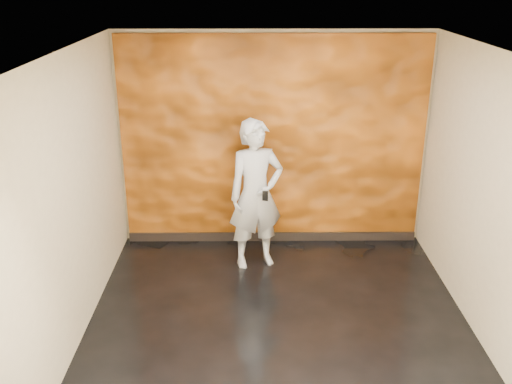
{
  "coord_description": "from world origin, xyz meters",
  "views": [
    {
      "loc": [
        -0.28,
        -5.11,
        3.48
      ],
      "look_at": [
        -0.23,
        0.93,
        1.1
      ],
      "focal_mm": 40.0,
      "sensor_mm": 36.0,
      "label": 1
    }
  ],
  "objects": [
    {
      "name": "feature_wall",
      "position": [
        0.0,
        1.96,
        1.38
      ],
      "size": [
        3.9,
        0.06,
        2.75
      ],
      "primitive_type": "cube",
      "color": "orange",
      "rests_on": "ground"
    },
    {
      "name": "man",
      "position": [
        -0.23,
        1.28,
        0.93
      ],
      "size": [
        0.78,
        0.63,
        1.86
      ],
      "primitive_type": "imported",
      "rotation": [
        0.0,
        0.0,
        0.31
      ],
      "color": "#999EA8",
      "rests_on": "ground"
    },
    {
      "name": "phone",
      "position": [
        -0.12,
        1.04,
        1.01
      ],
      "size": [
        0.07,
        0.03,
        0.12
      ],
      "primitive_type": "cube",
      "rotation": [
        0.0,
        0.0,
        -0.25
      ],
      "color": "black",
      "rests_on": "man"
    },
    {
      "name": "baseboard",
      "position": [
        0.0,
        1.92,
        0.06
      ],
      "size": [
        3.9,
        0.04,
        0.12
      ],
      "primitive_type": "cube",
      "color": "black",
      "rests_on": "ground"
    },
    {
      "name": "room",
      "position": [
        0.0,
        0.0,
        1.4
      ],
      "size": [
        4.02,
        4.02,
        2.81
      ],
      "color": "black",
      "rests_on": "ground"
    }
  ]
}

